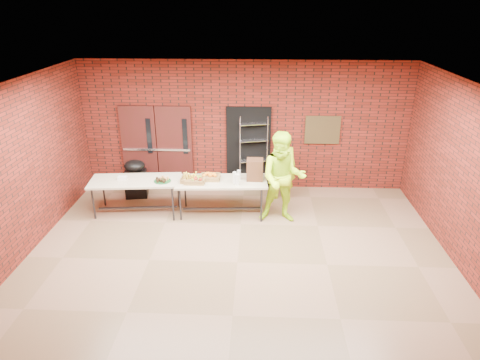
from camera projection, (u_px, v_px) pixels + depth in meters
The scene contains 19 objects.
room at pixel (237, 183), 7.29m from camera, with size 8.08×7.08×3.28m.
double_doors at pixel (157, 147), 10.75m from camera, with size 1.78×0.12×2.10m.
dark_doorway at pixel (248, 148), 10.68m from camera, with size 1.10×0.06×2.10m, color black.
bronze_plaque at pixel (322, 130), 10.40m from camera, with size 0.85×0.04×0.70m, color #3D2F18.
wire_rack at pixel (254, 154), 10.59m from camera, with size 0.69×0.23×1.88m, color silver, non-canonical shape.
table_left at pixel (135, 183), 9.45m from camera, with size 2.04×1.01×0.81m.
table_right at pixel (222, 183), 9.41m from camera, with size 2.03×0.95×0.82m.
basket_bananas at pixel (190, 179), 9.31m from camera, with size 0.41×0.32×0.13m.
basket_oranges at pixel (210, 177), 9.42m from camera, with size 0.42×0.33×0.13m.
basket_apples at pixel (195, 180), 9.25m from camera, with size 0.44×0.34×0.14m.
muffin_tray at pixel (162, 179), 9.34m from camera, with size 0.37×0.37×0.09m.
napkin_box at pixel (122, 178), 9.46m from camera, with size 0.19×0.13×0.06m, color white.
coffee_dispenser at pixel (255, 170), 9.35m from camera, with size 0.35×0.32×0.47m, color #54331C.
cup_stack_front at pixel (235, 178), 9.21m from camera, with size 0.09×0.09×0.26m, color white.
cup_stack_mid at pixel (237, 180), 9.10m from camera, with size 0.08×0.08×0.25m, color white.
cup_stack_back at pixel (239, 175), 9.37m from camera, with size 0.08×0.08×0.23m, color white.
covered_grill at pixel (136, 178), 10.39m from camera, with size 0.58×0.51×0.94m.
volunteer_woman at pixel (283, 166), 10.13m from camera, with size 0.61×0.40×1.66m, color #C2FC1C.
volunteer_man at pixel (283, 178), 9.03m from camera, with size 0.98×0.76×2.01m, color #C2FC1C.
Camera 1 is at (0.36, -6.67, 4.53)m, focal length 32.00 mm.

